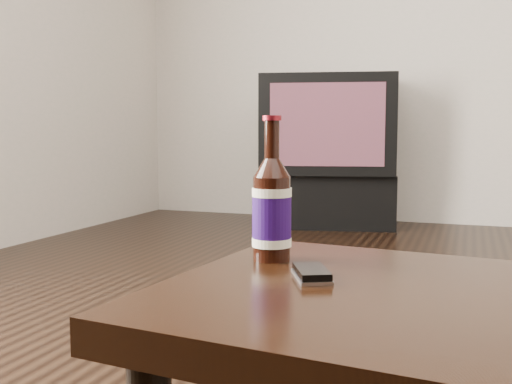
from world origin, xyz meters
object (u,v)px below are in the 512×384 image
(tv_stand, at_px, (327,200))
(tv, at_px, (328,125))
(beer_bottle, at_px, (272,210))
(phone, at_px, (312,274))

(tv_stand, bearing_deg, tv, -90.00)
(beer_bottle, relative_size, phone, 2.38)
(tv, bearing_deg, phone, -89.48)
(tv, distance_m, beer_bottle, 2.87)
(beer_bottle, bearing_deg, tv_stand, 101.02)
(beer_bottle, height_order, phone, beer_bottle)
(phone, bearing_deg, tv, 76.85)
(beer_bottle, bearing_deg, phone, -46.89)
(tv_stand, height_order, phone, phone)
(tv_stand, xyz_separation_m, phone, (0.65, -2.92, 0.22))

